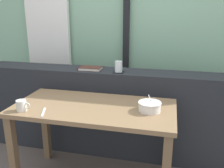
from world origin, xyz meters
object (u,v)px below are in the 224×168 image
Objects in this scene: fork_utensil at (43,112)px; ceramic_mug at (22,106)px; coaster_square at (119,72)px; juice_glass at (119,67)px; soup_bowl at (150,106)px; closed_book at (90,68)px; breakfast_table at (94,119)px.

ceramic_mug is at bearing 161.88° from fork_utensil.
coaster_square is 0.59× the size of fork_utensil.
fork_utensil is (-0.43, -0.70, -0.21)m from juice_glass.
soup_bowl reaches higher than ceramic_mug.
soup_bowl is at bearing 13.55° from ceramic_mug.
closed_book is at bearing 59.78° from fork_utensil.
coaster_square is 0.05m from juice_glass.
soup_bowl reaches higher than breakfast_table.
breakfast_table is 0.60m from juice_glass.
soup_bowl is 1.03× the size of fork_utensil.
breakfast_table is 0.57m from ceramic_mug.
soup_bowl is (0.35, -0.48, -0.18)m from juice_glass.
closed_book is at bearing 110.67° from breakfast_table.
fork_utensil is 1.50× the size of ceramic_mug.
closed_book reaches higher than fork_utensil.
juice_glass is at bearing 49.78° from ceramic_mug.
fork_utensil is at bearing 2.26° from ceramic_mug.
soup_bowl is 0.81m from fork_utensil.
closed_book is (-0.30, 0.04, -0.04)m from juice_glass.
juice_glass is 0.47× the size of closed_book.
fork_utensil is (-0.77, -0.22, -0.03)m from soup_bowl.
juice_glass reaches higher than closed_book.
breakfast_table is at bearing -101.41° from coaster_square.
closed_book is at bearing 172.35° from juice_glass.
closed_book reaches higher than coaster_square.
breakfast_table is at bearing -101.41° from juice_glass.
soup_bowl is at bearing -54.37° from juice_glass.
ceramic_mug is (-0.95, -0.23, 0.01)m from soup_bowl.
ceramic_mug is (-0.50, -0.22, 0.16)m from breakfast_table.
ceramic_mug is (-0.17, -0.01, 0.04)m from fork_utensil.
coaster_square is 0.30m from closed_book.
juice_glass is at bearing 78.59° from breakfast_table.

